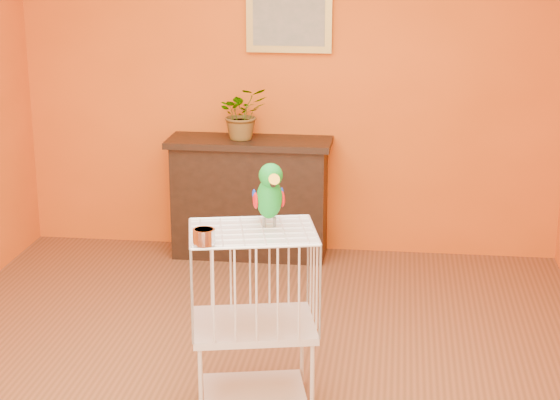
# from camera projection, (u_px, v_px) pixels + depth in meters

# --- Properties ---
(ground) EXTENTS (4.50, 4.50, 0.00)m
(ground) POSITION_uv_depth(u_px,v_px,m) (240.00, 381.00, 5.08)
(ground) COLOR brown
(ground) RESTS_ON ground
(room_shell) EXTENTS (4.50, 4.50, 4.50)m
(room_shell) POSITION_uv_depth(u_px,v_px,m) (236.00, 92.00, 4.63)
(room_shell) COLOR orange
(room_shell) RESTS_ON ground
(console_cabinet) EXTENTS (1.20, 0.43, 0.89)m
(console_cabinet) POSITION_uv_depth(u_px,v_px,m) (250.00, 198.00, 6.93)
(console_cabinet) COLOR black
(console_cabinet) RESTS_ON ground
(potted_plant) EXTENTS (0.47, 0.49, 0.30)m
(potted_plant) POSITION_uv_depth(u_px,v_px,m) (243.00, 119.00, 6.78)
(potted_plant) COLOR #26722D
(potted_plant) RESTS_ON console_cabinet
(framed_picture) EXTENTS (0.62, 0.04, 0.50)m
(framed_picture) POSITION_uv_depth(u_px,v_px,m) (289.00, 18.00, 6.70)
(framed_picture) COLOR #A8893C
(framed_picture) RESTS_ON room_shell
(birdcage) EXTENTS (0.70, 0.59, 0.94)m
(birdcage) POSITION_uv_depth(u_px,v_px,m) (253.00, 316.00, 4.70)
(birdcage) COLOR beige
(birdcage) RESTS_ON ground
(feed_cup) EXTENTS (0.11, 0.11, 0.07)m
(feed_cup) POSITION_uv_depth(u_px,v_px,m) (204.00, 237.00, 4.35)
(feed_cup) COLOR silver
(feed_cup) RESTS_ON birdcage
(parrot) EXTENTS (0.18, 0.30, 0.33)m
(parrot) POSITION_uv_depth(u_px,v_px,m) (269.00, 194.00, 4.59)
(parrot) COLOR #59544C
(parrot) RESTS_ON birdcage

